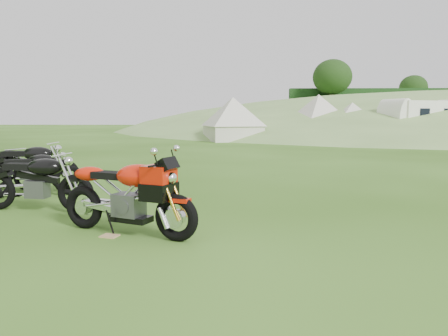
# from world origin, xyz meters

# --- Properties ---
(ground) EXTENTS (120.00, 120.00, 0.00)m
(ground) POSITION_xyz_m (0.00, 0.00, 0.00)
(ground) COLOR #285011
(ground) RESTS_ON ground
(sport_motorcycle) EXTENTS (2.13, 1.30, 1.25)m
(sport_motorcycle) POSITION_xyz_m (-1.02, -0.79, 0.63)
(sport_motorcycle) COLOR red
(sport_motorcycle) RESTS_ON ground
(plywood_board) EXTENTS (0.27, 0.24, 0.02)m
(plywood_board) POSITION_xyz_m (-1.24, -0.92, 0.01)
(plywood_board) COLOR tan
(plywood_board) RESTS_ON ground
(vintage_moto_a) EXTENTS (2.14, 0.52, 1.12)m
(vintage_moto_a) POSITION_xyz_m (-4.03, 2.62, 0.56)
(vintage_moto_a) COLOR black
(vintage_moto_a) RESTS_ON ground
(vintage_moto_b) EXTENTS (2.08, 0.73, 1.07)m
(vintage_moto_b) POSITION_xyz_m (-2.95, 0.61, 0.54)
(vintage_moto_b) COLOR black
(vintage_moto_b) RESTS_ON ground
(vintage_moto_c) EXTENTS (1.94, 1.09, 1.00)m
(vintage_moto_c) POSITION_xyz_m (-3.60, 1.87, 0.50)
(vintage_moto_c) COLOR black
(vintage_moto_c) RESTS_ON ground
(vintage_moto_d) EXTENTS (1.86, 1.09, 0.97)m
(vintage_moto_d) POSITION_xyz_m (-4.80, 2.92, 0.48)
(vintage_moto_d) COLOR black
(vintage_moto_d) RESTS_ON ground
(tent_left) EXTENTS (3.87, 3.87, 2.66)m
(tent_left) POSITION_xyz_m (0.23, 20.45, 1.33)
(tent_left) COLOR beige
(tent_left) RESTS_ON ground
(tent_mid) EXTENTS (4.22, 4.22, 2.80)m
(tent_mid) POSITION_xyz_m (5.84, 22.43, 1.40)
(tent_mid) COLOR beige
(tent_mid) RESTS_ON ground
(tent_right) EXTENTS (3.14, 3.14, 2.48)m
(tent_right) POSITION_xyz_m (7.84, 21.64, 1.24)
(tent_right) COLOR beige
(tent_right) RESTS_ON ground
(caravan) EXTENTS (5.80, 4.12, 2.48)m
(caravan) POSITION_xyz_m (11.70, 20.06, 1.24)
(caravan) COLOR white
(caravan) RESTS_ON ground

